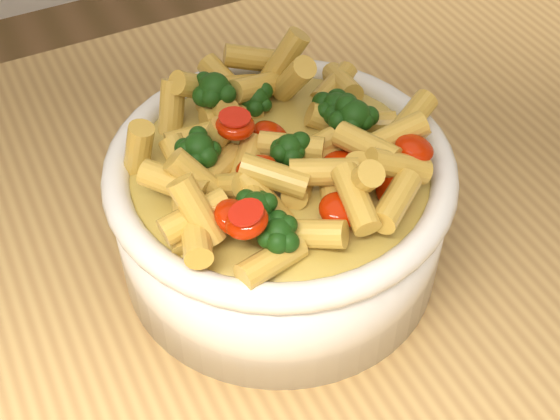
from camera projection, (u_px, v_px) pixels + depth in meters
name	position (u px, v px, depth m)	size (l,w,h in m)	color
table	(421.00, 321.00, 0.69)	(1.20, 0.80, 0.90)	tan
serving_bowl	(280.00, 209.00, 0.57)	(0.25, 0.25, 0.11)	white
pasta_salad	(280.00, 141.00, 0.53)	(0.20, 0.20, 0.04)	gold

